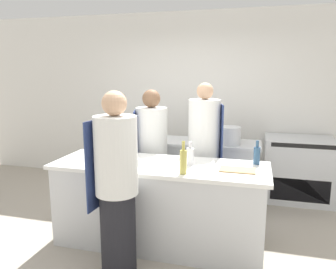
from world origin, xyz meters
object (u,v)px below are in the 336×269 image
object	(u,v)px
oven_range	(298,169)
bottle_olive_oil	(183,161)
bottle_vinegar	(190,155)
chef_at_pass_far	(152,154)
chef_at_prep_near	(117,186)
bowl_mixing_large	(128,156)
chef_at_stove	(204,154)
bowl_prep_small	(127,163)
bottle_wine	(257,155)
stockpot	(229,135)

from	to	relation	value
oven_range	bottle_olive_oil	xyz separation A→B (m)	(-1.27, -2.00, 0.57)
oven_range	bottle_vinegar	size ratio (longest dim) A/B	3.95
oven_range	chef_at_pass_far	size ratio (longest dim) A/B	0.59
chef_at_prep_near	chef_at_pass_far	size ratio (longest dim) A/B	1.04
chef_at_prep_near	bowl_mixing_large	size ratio (longest dim) A/B	9.91
oven_range	chef_at_stove	world-z (taller)	chef_at_stove
bottle_vinegar	chef_at_pass_far	bearing A→B (deg)	134.75
chef_at_prep_near	bottle_vinegar	size ratio (longest dim) A/B	6.92
chef_at_prep_near	bowl_prep_small	size ratio (longest dim) A/B	7.38
bottle_wine	stockpot	xyz separation A→B (m)	(-0.36, 0.91, 0.02)
bottle_wine	stockpot	world-z (taller)	bottle_wine
bottle_vinegar	stockpot	size ratio (longest dim) A/B	0.81
chef_at_pass_far	bottle_olive_oil	world-z (taller)	chef_at_pass_far
bottle_olive_oil	bowl_prep_small	world-z (taller)	bottle_olive_oil
chef_at_prep_near	bowl_prep_small	distance (m)	0.47
bottle_wine	bowl_prep_small	size ratio (longest dim) A/B	1.09
chef_at_stove	stockpot	world-z (taller)	chef_at_stove
bottle_olive_oil	bottle_vinegar	distance (m)	0.33
chef_at_pass_far	bottle_olive_oil	distance (m)	1.17
bottle_olive_oil	oven_range	bearing A→B (deg)	57.53
chef_at_pass_far	bottle_wine	distance (m)	1.39
oven_range	stockpot	world-z (taller)	stockpot
bottle_vinegar	stockpot	world-z (taller)	bottle_vinegar
bottle_vinegar	chef_at_prep_near	bearing A→B (deg)	-127.85
chef_at_prep_near	bottle_vinegar	world-z (taller)	chef_at_prep_near
bottle_wine	stockpot	distance (m)	0.98
oven_range	bowl_prep_small	size ratio (longest dim) A/B	4.21
chef_at_stove	bowl_mixing_large	size ratio (longest dim) A/B	10.08
bowl_prep_small	bowl_mixing_large	bearing A→B (deg)	110.87
bottle_wine	bowl_mixing_large	distance (m)	1.39
chef_at_prep_near	chef_at_stove	xyz separation A→B (m)	(0.58, 1.31, 0.02)
chef_at_stove	bottle_vinegar	world-z (taller)	chef_at_stove
chef_at_prep_near	bottle_wine	xyz separation A→B (m)	(1.20, 0.88, 0.15)
oven_range	chef_at_pass_far	bearing A→B (deg)	-151.45
bottle_vinegar	bowl_prep_small	world-z (taller)	bottle_vinegar
chef_at_stove	chef_at_prep_near	bearing A→B (deg)	-38.33
bottle_vinegar	bottle_olive_oil	bearing A→B (deg)	-90.06
oven_range	bottle_vinegar	world-z (taller)	bottle_vinegar
bottle_wine	chef_at_pass_far	bearing A→B (deg)	161.45
bottle_olive_oil	bottle_wine	world-z (taller)	bottle_olive_oil
chef_at_prep_near	oven_range	bearing A→B (deg)	-31.95
chef_at_pass_far	bottle_vinegar	world-z (taller)	chef_at_pass_far
chef_at_stove	bowl_mixing_large	distance (m)	0.96
chef_at_pass_far	bottle_wine	bearing A→B (deg)	-124.12
oven_range	chef_at_prep_near	world-z (taller)	chef_at_prep_near
chef_at_pass_far	bottle_olive_oil	xyz separation A→B (m)	(0.63, -0.97, 0.21)
chef_at_prep_near	bowl_prep_small	bearing A→B (deg)	15.04
chef_at_stove	bottle_wine	distance (m)	0.77
chef_at_stove	bowl_prep_small	size ratio (longest dim) A/B	7.50
oven_range	chef_at_stove	bearing A→B (deg)	-139.55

